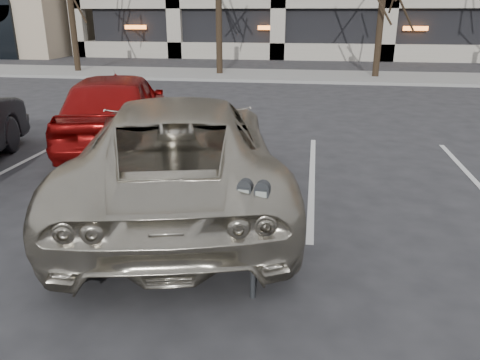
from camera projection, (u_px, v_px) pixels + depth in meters
The scene contains 6 objects.
ground at pixel (206, 227), 6.37m from camera, with size 140.00×140.00×0.00m, color #28282B.
sidewalk at pixel (284, 76), 21.23m from camera, with size 80.00×4.00×0.12m, color gray.
stall_lines at pixel (160, 169), 8.71m from camera, with size 16.90×5.20×0.00m.
parking_meter at pixel (253, 212), 4.48m from camera, with size 0.33×0.16×1.25m.
suv_silver at pixel (179, 152), 6.90m from camera, with size 4.06×6.40×1.65m.
car_red at pixel (116, 108), 10.06m from camera, with size 1.94×4.81×1.64m, color maroon.
Camera 1 is at (1.35, -5.64, 2.76)m, focal length 35.00 mm.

